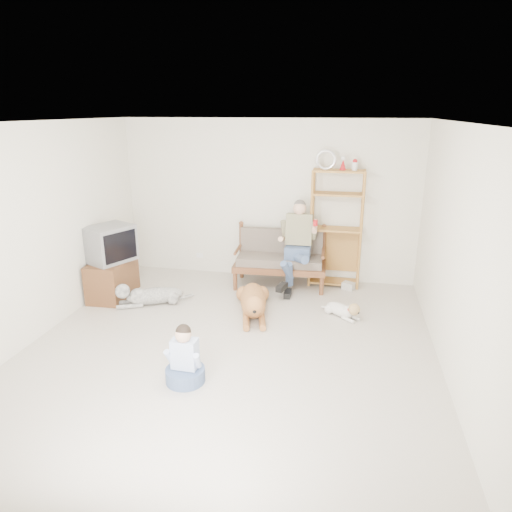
% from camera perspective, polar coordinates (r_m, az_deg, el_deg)
% --- Properties ---
extents(floor, '(5.50, 5.50, 0.00)m').
position_cam_1_polar(floor, '(5.72, -3.54, -11.83)').
color(floor, beige).
rests_on(floor, ground).
extents(ceiling, '(5.50, 5.50, 0.00)m').
position_cam_1_polar(ceiling, '(4.97, -4.15, 16.32)').
color(ceiling, white).
rests_on(ceiling, ground).
extents(wall_back, '(5.00, 0.00, 5.00)m').
position_cam_1_polar(wall_back, '(7.80, 1.50, 6.92)').
color(wall_back, beige).
rests_on(wall_back, ground).
extents(wall_front, '(5.00, 0.00, 5.00)m').
position_cam_1_polar(wall_front, '(2.85, -18.90, -14.55)').
color(wall_front, beige).
rests_on(wall_front, ground).
extents(wall_left, '(0.00, 5.50, 5.50)m').
position_cam_1_polar(wall_left, '(6.31, -26.34, 2.41)').
color(wall_left, beige).
rests_on(wall_left, ground).
extents(wall_right, '(0.00, 5.50, 5.50)m').
position_cam_1_polar(wall_right, '(5.15, 24.12, -0.45)').
color(wall_right, beige).
rests_on(wall_right, ground).
extents(loveseat, '(1.54, 0.78, 0.95)m').
position_cam_1_polar(loveseat, '(7.60, 3.09, -0.12)').
color(loveseat, brown).
rests_on(loveseat, ground).
extents(man, '(0.56, 0.80, 1.29)m').
position_cam_1_polar(man, '(7.29, 4.96, 0.58)').
color(man, '#465682').
rests_on(man, loveseat).
extents(etagere, '(0.86, 0.37, 2.24)m').
position_cam_1_polar(etagere, '(7.57, 9.96, 3.51)').
color(etagere, '#AE7236').
rests_on(etagere, ground).
extents(book_stack, '(0.23, 0.20, 0.12)m').
position_cam_1_polar(book_stack, '(7.67, 11.48, -3.69)').
color(book_stack, silver).
rests_on(book_stack, ground).
extents(tv_stand, '(0.54, 0.92, 0.60)m').
position_cam_1_polar(tv_stand, '(7.52, -17.53, -2.66)').
color(tv_stand, brown).
rests_on(tv_stand, ground).
extents(crt_tv, '(0.76, 0.82, 0.55)m').
position_cam_1_polar(crt_tv, '(7.31, -17.80, 1.49)').
color(crt_tv, slate).
rests_on(crt_tv, tv_stand).
extents(wall_outlet, '(0.12, 0.02, 0.08)m').
position_cam_1_polar(wall_outlet, '(8.35, -7.06, 0.09)').
color(wall_outlet, silver).
rests_on(wall_outlet, ground).
extents(golden_retriever, '(0.61, 1.49, 0.46)m').
position_cam_1_polar(golden_retriever, '(6.61, -0.33, -5.69)').
color(golden_retriever, '#AF6D3C').
rests_on(golden_retriever, ground).
extents(shaggy_dog, '(1.10, 0.69, 0.37)m').
position_cam_1_polar(shaggy_dog, '(7.11, -13.37, -4.80)').
color(shaggy_dog, silver).
rests_on(shaggy_dog, ground).
extents(terrier, '(0.59, 0.50, 0.26)m').
position_cam_1_polar(terrier, '(6.64, 10.95, -6.64)').
color(terrier, white).
rests_on(terrier, ground).
extents(child, '(0.43, 0.43, 0.68)m').
position_cam_1_polar(child, '(5.10, -8.89, -12.86)').
color(child, '#465682').
rests_on(child, ground).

